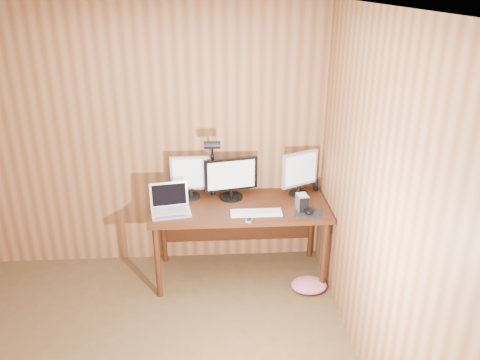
{
  "coord_description": "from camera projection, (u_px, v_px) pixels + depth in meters",
  "views": [
    {
      "loc": [
        0.7,
        -2.18,
        2.64
      ],
      "look_at": [
        0.93,
        1.58,
        1.02
      ],
      "focal_mm": 35.0,
      "sensor_mm": 36.0,
      "label": 1
    }
  ],
  "objects": [
    {
      "name": "speaker",
      "position": [
        316.0,
        185.0,
        4.52
      ],
      "size": [
        0.05,
        0.05,
        0.12
      ],
      "primitive_type": "cylinder",
      "color": "black",
      "rests_on": "desk"
    },
    {
      "name": "monitor_left",
      "position": [
        190.0,
        176.0,
        4.31
      ],
      "size": [
        0.36,
        0.17,
        0.41
      ],
      "rotation": [
        0.0,
        0.0,
        0.02
      ],
      "color": "black",
      "rests_on": "desk"
    },
    {
      "name": "monitor_center",
      "position": [
        231.0,
        178.0,
        4.31
      ],
      "size": [
        0.5,
        0.22,
        0.39
      ],
      "rotation": [
        0.0,
        0.0,
        0.2
      ],
      "color": "black",
      "rests_on": "desk"
    },
    {
      "name": "monitor_right",
      "position": [
        300.0,
        172.0,
        4.36
      ],
      "size": [
        0.36,
        0.2,
        0.43
      ],
      "rotation": [
        0.0,
        0.0,
        0.46
      ],
      "color": "black",
      "rests_on": "desk"
    },
    {
      "name": "room_shell",
      "position": [
        85.0,
        261.0,
        2.5
      ],
      "size": [
        4.0,
        4.0,
        4.0
      ],
      "color": "brown",
      "rests_on": "ground"
    },
    {
      "name": "phone",
      "position": [
        249.0,
        220.0,
        3.97
      ],
      "size": [
        0.07,
        0.1,
        0.01
      ],
      "rotation": [
        0.0,
        0.0,
        -0.3
      ],
      "color": "silver",
      "rests_on": "desk"
    },
    {
      "name": "keyboard",
      "position": [
        256.0,
        213.0,
        4.09
      ],
      "size": [
        0.45,
        0.14,
        0.02
      ],
      "rotation": [
        0.0,
        0.0,
        -0.0
      ],
      "color": "white",
      "rests_on": "desk"
    },
    {
      "name": "mouse",
      "position": [
        308.0,
        211.0,
        4.09
      ],
      "size": [
        0.1,
        0.14,
        0.04
      ],
      "primitive_type": "ellipsoid",
      "rotation": [
        0.0,
        0.0,
        -0.25
      ],
      "color": "black",
      "rests_on": "mousepad"
    },
    {
      "name": "hard_drive",
      "position": [
        302.0,
        202.0,
        4.14
      ],
      "size": [
        0.1,
        0.14,
        0.14
      ],
      "rotation": [
        0.0,
        0.0,
        0.12
      ],
      "color": "silver",
      "rests_on": "desk"
    },
    {
      "name": "desk_lamp",
      "position": [
        213.0,
        160.0,
        4.21
      ],
      "size": [
        0.14,
        0.21,
        0.63
      ],
      "rotation": [
        0.0,
        0.0,
        -0.06
      ],
      "color": "black",
      "rests_on": "desk"
    },
    {
      "name": "mousepad",
      "position": [
        308.0,
        213.0,
        4.1
      ],
      "size": [
        0.28,
        0.25,
        0.0
      ],
      "primitive_type": "cube",
      "rotation": [
        0.0,
        0.0,
        -0.29
      ],
      "color": "black",
      "rests_on": "desk"
    },
    {
      "name": "fabric_pile",
      "position": [
        309.0,
        285.0,
        4.3
      ],
      "size": [
        0.36,
        0.3,
        0.1
      ],
      "primitive_type": null,
      "rotation": [
        0.0,
        0.0,
        0.11
      ],
      "color": "#C96174",
      "rests_on": "floor"
    },
    {
      "name": "laptop",
      "position": [
        170.0,
        205.0,
        4.12
      ],
      "size": [
        0.38,
        0.31,
        0.24
      ],
      "rotation": [
        0.0,
        0.0,
        0.17
      ],
      "color": "silver",
      "rests_on": "desk"
    },
    {
      "name": "desk",
      "position": [
        239.0,
        213.0,
        4.36
      ],
      "size": [
        1.6,
        0.7,
        0.75
      ],
      "color": "#3E1C0C",
      "rests_on": "floor"
    }
  ]
}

